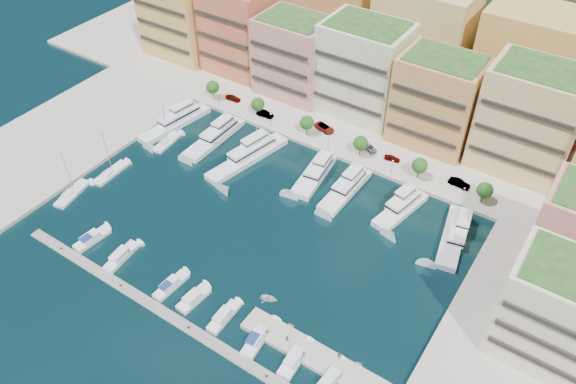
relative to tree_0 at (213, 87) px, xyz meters
name	(u,v)px	position (x,y,z in m)	size (l,w,h in m)	color
ground	(257,222)	(40.00, -33.50, -4.74)	(400.00, 400.00, 0.00)	black
north_quay	(381,99)	(40.00, 28.50, -4.74)	(220.00, 64.00, 2.00)	#9E998E
west_quay	(49,147)	(-22.00, -41.50, -4.74)	(34.00, 76.00, 2.00)	#9E998E
hillside	(444,36)	(40.00, 76.50, -4.74)	(240.00, 40.00, 58.00)	#1C3D19
south_pontoon	(154,307)	(37.00, -63.50, -4.74)	(72.00, 2.20, 0.35)	gray
finger_pier	(320,360)	(70.00, -55.50, -4.74)	(32.00, 5.00, 2.00)	#9E998E
apartment_0	(180,16)	(-26.00, 16.49, 8.57)	(22.00, 16.50, 24.80)	#DF9C51
apartment_1	(239,28)	(-4.00, 18.49, 9.57)	(20.00, 16.50, 26.80)	#B8713D
apartment_2	(294,56)	(17.00, 16.49, 7.57)	(20.00, 15.50, 22.80)	tan
apartment_3	(363,69)	(38.00, 18.49, 9.07)	(22.00, 16.50, 25.80)	beige
apartment_4	(437,101)	(60.00, 16.49, 8.07)	(20.00, 15.50, 23.80)	#C87A4B
apartment_5	(529,120)	(82.00, 18.49, 9.57)	(22.00, 16.50, 26.80)	#DFB776
apartment_east_b	(558,312)	(102.00, -31.51, 6.57)	(18.00, 14.50, 20.80)	beige
backblock_1	(332,12)	(15.00, 40.50, 11.26)	(26.00, 18.00, 30.00)	#C87A4B
backblock_2	(422,37)	(45.00, 40.50, 11.26)	(26.00, 18.00, 30.00)	#DFB776
backblock_3	(529,66)	(75.00, 40.50, 11.26)	(26.00, 18.00, 30.00)	#DF9C51
tree_0	(213,87)	(0.00, 0.00, 0.00)	(3.80, 3.80, 5.65)	#473323
tree_1	(258,104)	(16.00, 0.00, 0.00)	(3.80, 3.80, 5.65)	#473323
tree_2	(307,123)	(32.00, 0.00, 0.00)	(3.80, 3.80, 5.65)	#473323
tree_3	(361,143)	(48.00, 0.00, 0.00)	(3.80, 3.80, 5.65)	#473323
tree_4	(420,166)	(64.00, 0.00, 0.00)	(3.80, 3.80, 5.65)	#473323
tree_5	(485,190)	(80.00, 0.00, 0.00)	(3.80, 3.80, 5.65)	#473323
lamppost_0	(219,98)	(4.00, -2.30, -0.92)	(0.30, 0.30, 4.20)	black
lamppost_1	(271,118)	(22.00, -2.30, -0.92)	(0.30, 0.30, 4.20)	black
lamppost_2	(328,140)	(40.00, -2.30, -0.92)	(0.30, 0.30, 4.20)	black
lamppost_3	(392,165)	(58.00, -2.30, -0.92)	(0.30, 0.30, 4.20)	black
lamppost_4	(464,192)	(76.00, -2.30, -0.92)	(0.30, 0.30, 4.20)	black
yacht_0	(177,121)	(-0.91, -14.77, -3.53)	(7.50, 22.80, 7.30)	silver
yacht_1	(216,136)	(12.39, -14.14, -3.65)	(5.04, 20.97, 7.30)	silver
yacht_2	(250,155)	(24.83, -15.79, -3.53)	(9.15, 25.04, 7.30)	silver
yacht_3	(315,172)	(42.45, -12.42, -3.53)	(7.11, 17.78, 7.30)	silver
yacht_4	(347,188)	(51.52, -12.98, -3.65)	(5.00, 18.48, 7.30)	silver
yacht_5	(402,207)	(65.42, -11.90, -3.53)	(7.35, 16.68, 7.30)	silver
yacht_6	(455,234)	(78.66, -13.27, -3.53)	(8.20, 19.64, 7.30)	silver
cruiser_1	(92,239)	(13.43, -58.11, -4.17)	(3.38, 8.49, 2.66)	white
cruiser_2	(121,256)	(22.52, -58.10, -4.20)	(3.38, 9.15, 2.55)	white
cruiser_4	(171,286)	(36.56, -58.11, -4.17)	(2.76, 8.29, 2.66)	white
cruiser_5	(193,299)	(42.51, -58.08, -4.20)	(3.22, 7.44, 2.55)	white
cruiser_6	(224,317)	(50.10, -58.09, -4.20)	(2.64, 8.02, 2.55)	white
cruiser_7	(258,338)	(58.30, -58.12, -4.17)	(3.48, 9.27, 2.66)	white
cruiser_8	(295,359)	(66.30, -58.09, -4.20)	(3.13, 8.47, 2.55)	white
cruiser_9	(330,380)	(73.64, -58.09, -4.20)	(3.25, 8.57, 2.55)	white
sailboat_1	(111,173)	(-0.08, -40.05, -4.44)	(3.24, 10.09, 13.20)	silver
sailboat_2	(167,143)	(2.76, -22.88, -4.43)	(3.57, 9.50, 13.20)	silver
sailboat_0	(72,194)	(-2.01, -50.49, -4.44)	(4.76, 10.53, 13.20)	silver
tender_3	(359,364)	(76.32, -52.50, -4.35)	(1.29, 1.50, 0.79)	beige
tender_1	(291,326)	(61.86, -52.50, -4.32)	(1.40, 1.62, 0.85)	beige
tender_0	(269,299)	(54.73, -49.65, -4.39)	(2.45, 3.43, 0.71)	silver
car_0	(233,98)	(5.34, 2.33, -2.96)	(1.84, 4.57, 1.56)	gray
car_1	(265,114)	(17.77, 0.75, -2.94)	(1.70, 4.89, 1.61)	gray
car_2	(324,128)	(34.91, 4.35, -2.93)	(2.71, 5.88, 1.63)	gray
car_3	(369,147)	(48.88, 3.42, -3.02)	(2.03, 5.00, 1.45)	gray
car_4	(392,158)	(55.87, 2.65, -3.06)	(1.61, 4.01, 1.37)	gray
car_5	(459,183)	(73.51, 2.59, -2.90)	(1.78, 5.11, 1.68)	gray
person_0	(287,338)	(63.28, -55.94, -2.97)	(0.57, 0.37, 1.55)	#222545
person_1	(339,355)	(72.75, -53.60, -2.98)	(0.74, 0.58, 1.53)	#4E3D2F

